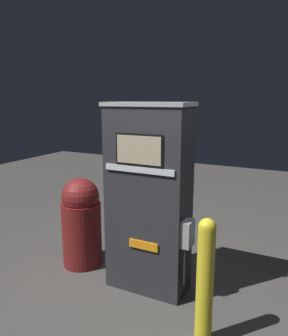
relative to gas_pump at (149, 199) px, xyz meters
The scene contains 4 objects.
ground_plane 1.00m from the gas_pump, 90.92° to the right, with size 14.00×14.00×0.00m, color #423F3D.
gas_pump is the anchor object (origin of this frame).
safety_bollard 1.04m from the gas_pump, 35.59° to the right, with size 0.14×0.14×1.09m.
trash_bin 1.04m from the gas_pump, behind, with size 0.47×0.47×1.08m.
Camera 1 is at (1.42, -2.69, 2.00)m, focal length 35.00 mm.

